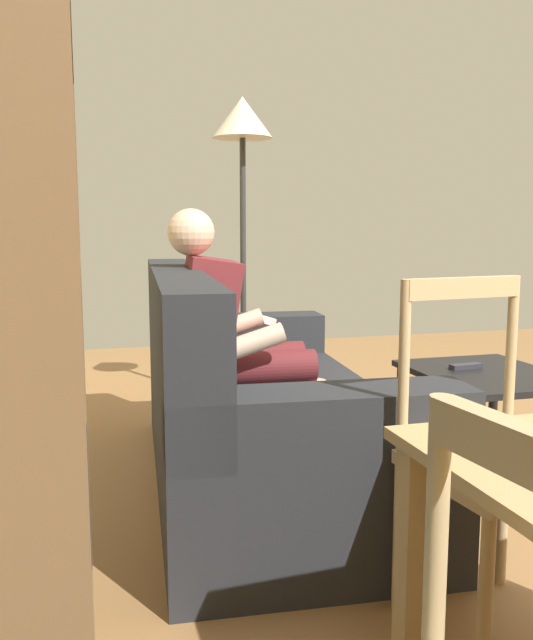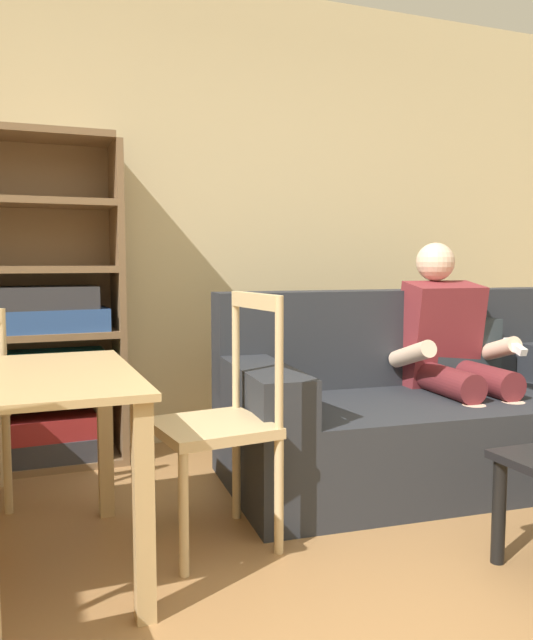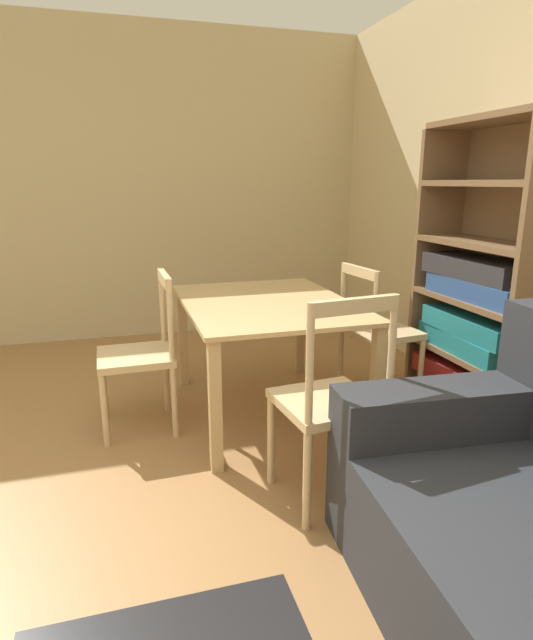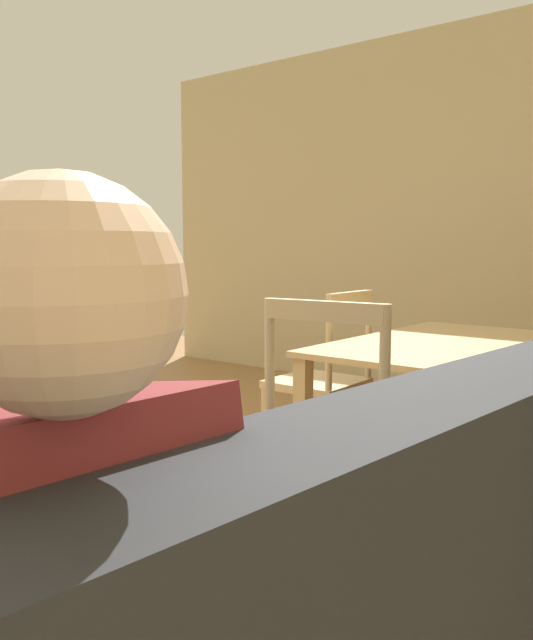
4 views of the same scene
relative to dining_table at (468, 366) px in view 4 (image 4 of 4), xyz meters
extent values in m
plane|color=#9E7042|center=(1.35, -1.14, -0.62)|extent=(8.76, 8.76, 0.00)
cube|color=#C8B586|center=(-2.03, -1.14, 0.75)|extent=(0.12, 5.32, 2.75)
cube|color=#282B30|center=(1.30, 0.39, -0.09)|extent=(0.31, 0.97, 0.21)
sphere|color=beige|center=(2.42, 0.61, 0.48)|extent=(0.21, 0.21, 0.21)
cylinder|color=beige|center=(2.15, 0.42, 0.01)|extent=(0.12, 0.36, 0.19)
cube|color=tan|center=(0.00, 0.00, 0.08)|extent=(1.32, 0.98, 0.02)
cube|color=tan|center=(-0.61, -0.44, -0.27)|extent=(0.06, 0.06, 0.69)
cube|color=tan|center=(0.61, -0.44, -0.27)|extent=(0.06, 0.06, 0.69)
cube|color=tan|center=(0.61, 0.44, -0.27)|extent=(0.06, 0.06, 0.69)
cube|color=#D1B27F|center=(0.96, 0.00, -0.16)|extent=(0.46, 0.46, 0.04)
cylinder|color=#D1B27F|center=(0.75, 0.17, -0.39)|extent=(0.04, 0.04, 0.47)
cylinder|color=#D1B27F|center=(0.79, -0.21, -0.39)|extent=(0.04, 0.04, 0.47)
cylinder|color=#D1B27F|center=(1.13, 0.21, -0.39)|extent=(0.04, 0.04, 0.47)
cylinder|color=#D1B27F|center=(1.17, -0.17, -0.39)|extent=(0.04, 0.04, 0.47)
cylinder|color=#D1B27F|center=(1.13, 0.21, 0.10)|extent=(0.03, 0.03, 0.52)
cylinder|color=#D1B27F|center=(1.17, -0.17, 0.10)|extent=(0.03, 0.03, 0.52)
cube|color=#D1B27F|center=(1.15, 0.02, 0.33)|extent=(0.08, 0.38, 0.06)
cube|color=#D1B27F|center=(0.00, -0.79, -0.18)|extent=(0.43, 0.43, 0.04)
cylinder|color=#D1B27F|center=(-0.19, -0.99, -0.40)|extent=(0.04, 0.04, 0.44)
cylinder|color=#D1B27F|center=(0.19, -0.98, -0.40)|extent=(0.04, 0.04, 0.44)
cylinder|color=#D1B27F|center=(-0.19, -0.61, -0.40)|extent=(0.04, 0.04, 0.44)
cylinder|color=#D1B27F|center=(0.19, -0.60, -0.40)|extent=(0.04, 0.04, 0.44)
cylinder|color=#D1B27F|center=(-0.19, -0.61, 0.06)|extent=(0.03, 0.03, 0.48)
cylinder|color=#D1B27F|center=(0.19, -0.60, 0.06)|extent=(0.03, 0.03, 0.48)
cube|color=#D1B27F|center=(0.00, -0.60, 0.26)|extent=(0.38, 0.04, 0.06)
camera|label=1|loc=(-0.57, 1.08, 0.51)|focal=37.74mm
camera|label=2|loc=(0.27, -2.33, 0.49)|focal=35.98mm
camera|label=3|loc=(2.92, -0.86, 0.79)|focal=28.98mm
camera|label=4|loc=(2.74, 1.09, 0.52)|focal=37.01mm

